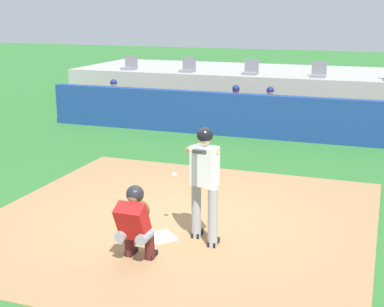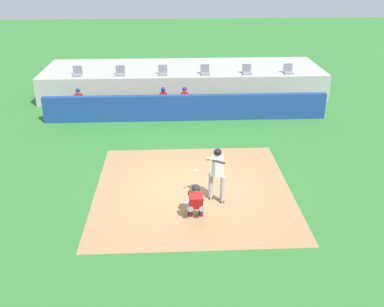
# 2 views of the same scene
# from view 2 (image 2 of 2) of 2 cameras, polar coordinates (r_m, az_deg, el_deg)

# --- Properties ---
(ground_plane) EXTENTS (80.00, 80.00, 0.00)m
(ground_plane) POSITION_cam_2_polar(r_m,az_deg,el_deg) (14.11, 0.14, -4.89)
(ground_plane) COLOR #2D6B2D
(dirt_infield) EXTENTS (6.40, 6.40, 0.01)m
(dirt_infield) POSITION_cam_2_polar(r_m,az_deg,el_deg) (14.11, 0.14, -4.87)
(dirt_infield) COLOR #9E754C
(dirt_infield) RESTS_ON ground
(home_plate) EXTENTS (0.62, 0.62, 0.02)m
(home_plate) POSITION_cam_2_polar(r_m,az_deg,el_deg) (13.41, 0.31, -6.52)
(home_plate) COLOR white
(home_plate) RESTS_ON dirt_infield
(batter_at_plate) EXTENTS (0.62, 0.83, 1.80)m
(batter_at_plate) POSITION_cam_2_polar(r_m,az_deg,el_deg) (13.05, 3.33, -2.42)
(batter_at_plate) COLOR #99999E
(batter_at_plate) RESTS_ON ground
(catcher_crouched) EXTENTS (0.48, 1.63, 1.13)m
(catcher_crouched) POSITION_cam_2_polar(r_m,az_deg,el_deg) (12.40, 0.48, -6.24)
(catcher_crouched) COLOR gray
(catcher_crouched) RESTS_ON ground
(dugout_wall) EXTENTS (13.00, 0.30, 1.20)m
(dugout_wall) POSITION_cam_2_polar(r_m,az_deg,el_deg) (19.78, -0.81, 6.15)
(dugout_wall) COLOR navy
(dugout_wall) RESTS_ON ground
(dugout_bench) EXTENTS (11.80, 0.44, 0.45)m
(dugout_bench) POSITION_cam_2_polar(r_m,az_deg,el_deg) (20.85, -0.90, 6.08)
(dugout_bench) COLOR olive
(dugout_bench) RESTS_ON ground
(dugout_player_0) EXTENTS (0.49, 0.70, 1.30)m
(dugout_player_0) POSITION_cam_2_polar(r_m,az_deg,el_deg) (21.03, -14.93, 6.68)
(dugout_player_0) COLOR #939399
(dugout_player_0) RESTS_ON ground
(dugout_player_1) EXTENTS (0.49, 0.70, 1.30)m
(dugout_player_1) POSITION_cam_2_polar(r_m,az_deg,el_deg) (20.55, -3.83, 7.06)
(dugout_player_1) COLOR #939399
(dugout_player_1) RESTS_ON ground
(dugout_player_2) EXTENTS (0.49, 0.70, 1.30)m
(dugout_player_2) POSITION_cam_2_polar(r_m,az_deg,el_deg) (20.56, -0.96, 7.12)
(dugout_player_2) COLOR #939399
(dugout_player_2) RESTS_ON ground
(stands_platform) EXTENTS (15.00, 4.40, 1.40)m
(stands_platform) POSITION_cam_2_polar(r_m,az_deg,el_deg) (23.95, -1.18, 9.84)
(stands_platform) COLOR #9E9E99
(stands_platform) RESTS_ON ground
(stadium_seat_0) EXTENTS (0.46, 0.46, 0.48)m
(stadium_seat_0) POSITION_cam_2_polar(r_m,az_deg,el_deg) (22.77, -15.07, 10.34)
(stadium_seat_0) COLOR slate
(stadium_seat_0) RESTS_ON stands_platform
(stadium_seat_1) EXTENTS (0.46, 0.46, 0.48)m
(stadium_seat_1) POSITION_cam_2_polar(r_m,az_deg,el_deg) (22.42, -9.56, 10.62)
(stadium_seat_1) COLOR slate
(stadium_seat_1) RESTS_ON stands_platform
(stadium_seat_2) EXTENTS (0.46, 0.46, 0.48)m
(stadium_seat_2) POSITION_cam_2_polar(r_m,az_deg,el_deg) (22.27, -3.92, 10.81)
(stadium_seat_2) COLOR slate
(stadium_seat_2) RESTS_ON stands_platform
(stadium_seat_3) EXTENTS (0.46, 0.46, 0.48)m
(stadium_seat_3) POSITION_cam_2_polar(r_m,az_deg,el_deg) (22.32, 1.75, 10.89)
(stadium_seat_3) COLOR slate
(stadium_seat_3) RESTS_ON stands_platform
(stadium_seat_4) EXTENTS (0.46, 0.46, 0.48)m
(stadium_seat_4) POSITION_cam_2_polar(r_m,az_deg,el_deg) (22.59, 7.34, 10.88)
(stadium_seat_4) COLOR slate
(stadium_seat_4) RESTS_ON stands_platform
(stadium_seat_5) EXTENTS (0.46, 0.46, 0.48)m
(stadium_seat_5) POSITION_cam_2_polar(r_m,az_deg,el_deg) (23.06, 12.74, 10.76)
(stadium_seat_5) COLOR slate
(stadium_seat_5) RESTS_ON stands_platform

